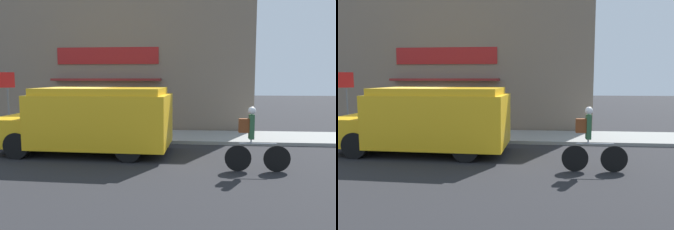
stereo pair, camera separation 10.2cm
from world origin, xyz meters
TOP-DOWN VIEW (x-y plane):
  - ground_plane at (0.00, 0.00)m, footprint 70.00×70.00m
  - sidewalk at (0.00, 1.28)m, footprint 28.00×2.55m
  - storefront at (0.02, 2.71)m, footprint 14.02×0.79m
  - school_bus at (1.19, -1.66)m, footprint 5.60×2.84m
  - cyclist at (5.99, -3.34)m, footprint 1.68×0.20m
  - stop_sign_post at (-2.92, 0.52)m, footprint 0.45×0.45m

SIDE VIEW (x-z plane):
  - ground_plane at x=0.00m, z-range 0.00..0.00m
  - sidewalk at x=0.00m, z-range 0.00..0.13m
  - cyclist at x=5.99m, z-range -0.05..1.64m
  - school_bus at x=1.19m, z-range 0.04..2.15m
  - stop_sign_post at x=-2.92m, z-range 0.56..3.12m
  - storefront at x=0.02m, z-range -0.01..5.93m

